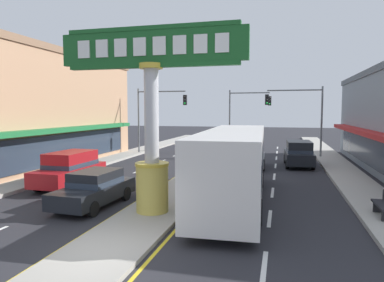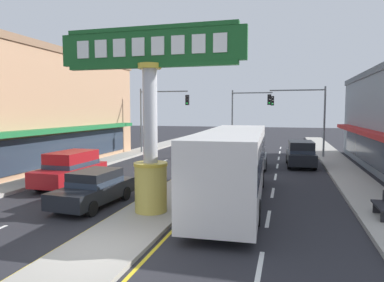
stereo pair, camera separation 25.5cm
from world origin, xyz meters
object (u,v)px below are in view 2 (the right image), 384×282
at_px(traffic_light_median_far, 247,110).
at_px(storefront_left, 12,109).
at_px(traffic_light_left_side, 158,109).
at_px(sedan_far_right_lane, 94,188).
at_px(bus_far_left_oncoming, 233,162).
at_px(suv_near_right_lane, 71,168).
at_px(traffic_light_right_side, 303,109).
at_px(sedan_mid_left_lane, 254,157).
at_px(suv_near_left_lane, 301,153).
at_px(district_sign, 150,118).

bearing_deg(traffic_light_median_far, storefront_left, -139.05).
distance_m(traffic_light_left_side, sedan_far_right_lane, 18.17).
bearing_deg(sedan_far_right_lane, bus_far_left_oncoming, 19.28).
bearing_deg(sedan_far_right_lane, suv_near_right_lane, 136.26).
bearing_deg(traffic_light_right_side, storefront_left, -154.54).
relative_size(traffic_light_right_side, suv_near_right_lane, 1.34).
bearing_deg(sedan_mid_left_lane, suv_near_left_lane, 24.49).
xyz_separation_m(sedan_far_right_lane, suv_near_left_lane, (9.08, 13.44, 0.20)).
height_order(traffic_light_left_side, sedan_mid_left_lane, traffic_light_left_side).
relative_size(traffic_light_left_side, traffic_light_median_far, 1.00).
bearing_deg(sedan_far_right_lane, traffic_light_median_far, 79.34).
distance_m(storefront_left, traffic_light_left_side, 12.22).
xyz_separation_m(district_sign, sedan_far_right_lane, (-2.89, 0.60, -3.07)).
bearing_deg(traffic_light_median_far, suv_near_right_lane, -111.51).
xyz_separation_m(traffic_light_left_side, sedan_mid_left_lane, (9.37, -5.53, -3.46)).
bearing_deg(suv_near_right_lane, suv_near_left_lane, 39.69).
distance_m(district_sign, suv_near_right_lane, 7.79).
bearing_deg(suv_near_left_lane, sedan_far_right_lane, -124.06).
xyz_separation_m(district_sign, storefront_left, (-14.59, 8.94, 0.39)).
relative_size(storefront_left, suv_near_right_lane, 4.49).
height_order(traffic_light_median_far, sedan_mid_left_lane, traffic_light_median_far).
xyz_separation_m(storefront_left, bus_far_left_oncoming, (17.48, -6.31, -2.37)).
xyz_separation_m(traffic_light_left_side, bus_far_left_oncoming, (9.37, -15.45, -2.38)).
bearing_deg(traffic_light_right_side, sedan_mid_left_lane, -119.11).
xyz_separation_m(sedan_mid_left_lane, bus_far_left_oncoming, (-0.00, -9.91, 1.08)).
relative_size(sedan_mid_left_lane, bus_far_left_oncoming, 0.39).
distance_m(traffic_light_right_side, sedan_far_right_lane, 20.91).
xyz_separation_m(suv_near_left_lane, sedan_mid_left_lane, (-3.30, -1.50, -0.20)).
relative_size(traffic_light_right_side, suv_near_left_lane, 1.33).
distance_m(traffic_light_median_far, suv_near_right_lane, 20.61).
bearing_deg(bus_far_left_oncoming, traffic_light_left_side, 121.24).
distance_m(traffic_light_median_far, bus_far_left_oncoming, 20.28).
bearing_deg(district_sign, suv_near_left_lane, 66.20).
height_order(storefront_left, sedan_mid_left_lane, storefront_left).
bearing_deg(district_sign, storefront_left, 148.50).
bearing_deg(traffic_light_right_side, bus_far_left_oncoming, -102.37).
distance_m(sedan_far_right_lane, bus_far_left_oncoming, 6.22).
relative_size(suv_near_right_lane, sedan_far_right_lane, 1.05).
distance_m(traffic_light_left_side, suv_near_right_lane, 14.68).
distance_m(storefront_left, traffic_light_right_side, 23.34).
distance_m(district_sign, traffic_light_median_far, 22.74).
bearing_deg(suv_near_right_lane, bus_far_left_oncoming, -7.14).
xyz_separation_m(traffic_light_left_side, suv_near_right_lane, (0.29, -14.31, -3.26)).
bearing_deg(storefront_left, district_sign, -31.50).
xyz_separation_m(sedan_far_right_lane, sedan_mid_left_lane, (5.78, 11.94, 0.00)).
xyz_separation_m(storefront_left, sedan_far_right_lane, (11.70, -8.34, -3.45)).
bearing_deg(sedan_far_right_lane, traffic_light_left_side, 101.61).
bearing_deg(sedan_mid_left_lane, sedan_far_right_lane, -115.85).
bearing_deg(district_sign, sedan_mid_left_lane, 77.00).
xyz_separation_m(traffic_light_left_side, sedan_far_right_lane, (3.59, -17.47, -3.46)).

